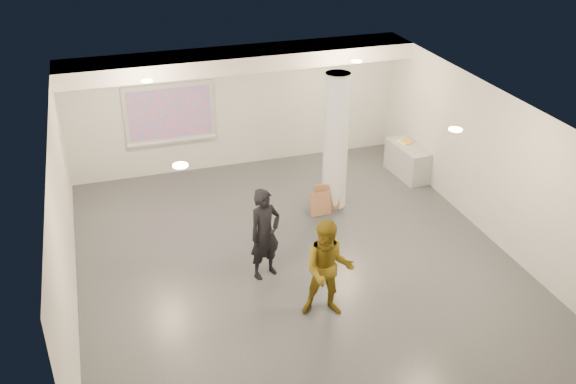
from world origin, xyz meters
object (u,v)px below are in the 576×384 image
object	(u,v)px
projection_screen	(170,114)
woman	(265,234)
credenza	(408,161)
column	(336,142)
man	(328,269)

from	to	relation	value
projection_screen	woman	world-z (taller)	projection_screen
credenza	woman	xyz separation A→B (m)	(-4.38, -2.95, 0.49)
column	projection_screen	xyz separation A→B (m)	(-3.10, 2.65, 0.03)
column	credenza	xyz separation A→B (m)	(2.22, 0.83, -1.12)
column	credenza	world-z (taller)	column
man	projection_screen	bearing A→B (deg)	122.66
credenza	woman	bearing A→B (deg)	-150.40
woman	projection_screen	bearing A→B (deg)	80.96
projection_screen	woman	distance (m)	4.91
projection_screen	credenza	world-z (taller)	projection_screen
column	man	bearing A→B (deg)	-112.90
woman	man	world-z (taller)	man
column	woman	xyz separation A→B (m)	(-2.16, -2.12, -0.63)
column	credenza	bearing A→B (deg)	20.43
credenza	projection_screen	bearing A→B (deg)	156.71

